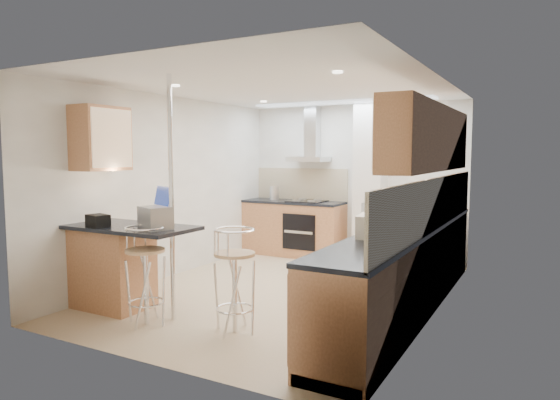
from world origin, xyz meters
The scene contains 16 objects.
ground centered at (0.00, 0.00, 0.00)m, with size 4.80×4.80×0.00m, color tan.
room_shell centered at (0.32, 0.38, 1.54)m, with size 3.64×4.84×2.51m.
right_counter centered at (1.50, 0.00, 0.46)m, with size 0.63×4.40×0.92m.
back_counter centered at (-0.95, 2.10, 0.46)m, with size 1.70×0.63×0.92m.
peninsula centered at (-1.12, -1.45, 0.48)m, with size 1.47×0.72×0.94m.
microwave centered at (1.39, -0.30, 1.06)m, with size 0.52×0.35×0.29m, color silver.
laptop centered at (-0.70, -1.50, 1.06)m, with size 0.34×0.25×0.23m, color #9C9FA3.
bag centered at (-1.34, -1.68, 1.01)m, with size 0.24×0.17×0.13m, color black.
bar_stool_near centered at (-0.67, -1.69, 0.50)m, with size 0.41×0.41×1.00m, color tan, non-canonical shape.
bar_stool_end centered at (0.23, -1.45, 0.51)m, with size 0.41×0.41×1.01m, color tan, non-canonical shape.
jar_a centered at (1.57, 1.04, 1.01)m, with size 0.12×0.12×0.17m, color white.
jar_b centered at (1.57, 1.27, 0.99)m, with size 0.11×0.11×0.15m, color white.
jar_c centered at (1.63, -0.93, 1.03)m, with size 0.14×0.14×0.21m, color #B8AD93.
jar_d centered at (1.46, -1.03, 0.99)m, with size 0.10×0.10×0.15m, color silver.
bread_bin centered at (1.41, -0.80, 1.03)m, with size 0.32×0.41×0.22m, color white.
kettle centered at (-1.34, 2.13, 1.04)m, with size 0.16×0.16×0.23m, color silver.
Camera 1 is at (2.85, -5.34, 1.71)m, focal length 32.00 mm.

